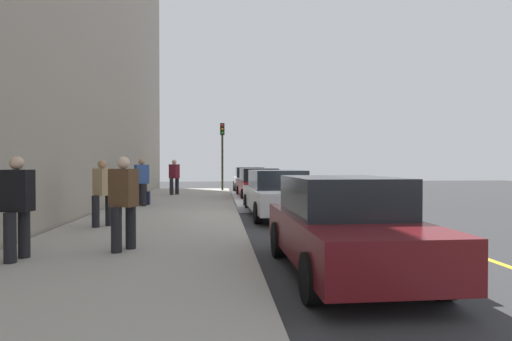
{
  "coord_description": "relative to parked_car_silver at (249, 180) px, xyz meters",
  "views": [
    {
      "loc": [
        13.05,
        -1.63,
        1.72
      ],
      "look_at": [
        1.15,
        -0.57,
        1.53
      ],
      "focal_mm": 29.36,
      "sensor_mm": 36.0,
      "label": 1
    }
  ],
  "objects": [
    {
      "name": "ground_plane",
      "position": [
        12.21,
        -0.22,
        -0.76
      ],
      "size": [
        56.0,
        56.0,
        0.0
      ],
      "primitive_type": "plane",
      "color": "#333335"
    },
    {
      "name": "traffic_light_pole",
      "position": [
        0.26,
        -1.64,
        2.11
      ],
      "size": [
        0.35,
        0.26,
        3.99
      ],
      "color": "#2D2D19",
      "rests_on": "sidewalk"
    },
    {
      "name": "rolling_suitcase",
      "position": [
        8.83,
        -4.62,
        -0.35
      ],
      "size": [
        0.34,
        0.22,
        0.87
      ],
      "color": "#191E38",
      "rests_on": "sidewalk"
    },
    {
      "name": "lane_stripe_centre",
      "position": [
        12.21,
        2.98,
        -0.76
      ],
      "size": [
        28.0,
        0.14,
        0.01
      ],
      "primitive_type": "cube",
      "color": "gold",
      "rests_on": "ground"
    },
    {
      "name": "parked_car_silver",
      "position": [
        0.0,
        0.0,
        0.0
      ],
      "size": [
        4.79,
        1.93,
        1.51
      ],
      "color": "black",
      "rests_on": "ground"
    },
    {
      "name": "pedestrian_blue_coat",
      "position": [
        9.29,
        -4.73,
        0.34
      ],
      "size": [
        0.53,
        0.57,
        1.77
      ],
      "color": "black",
      "rests_on": "sidewalk"
    },
    {
      "name": "parked_car_red",
      "position": [
        5.79,
        0.02,
        -0.0
      ],
      "size": [
        4.27,
        2.01,
        1.51
      ],
      "color": "black",
      "rests_on": "ground"
    },
    {
      "name": "parked_car_maroon",
      "position": [
        18.84,
        0.11,
        -0.0
      ],
      "size": [
        4.27,
        1.94,
        1.51
      ],
      "color": "black",
      "rests_on": "ground"
    },
    {
      "name": "pedestrian_tan_coat",
      "position": [
        14.5,
        -4.76,
        0.28
      ],
      "size": [
        0.52,
        0.52,
        1.67
      ],
      "color": "black",
      "rests_on": "sidewalk"
    },
    {
      "name": "pedestrian_brown_coat",
      "position": [
        17.53,
        -3.57,
        0.3
      ],
      "size": [
        0.52,
        0.54,
        1.7
      ],
      "color": "black",
      "rests_on": "sidewalk"
    },
    {
      "name": "pedestrian_black_coat",
      "position": [
        18.15,
        -5.12,
        0.3
      ],
      "size": [
        0.56,
        0.49,
        1.7
      ],
      "color": "black",
      "rests_on": "sidewalk"
    },
    {
      "name": "snow_bank_curb",
      "position": [
        6.56,
        -0.92,
        -0.65
      ],
      "size": [
        8.22,
        0.56,
        0.22
      ],
      "primitive_type": "cube",
      "color": "white",
      "rests_on": "ground"
    },
    {
      "name": "pedestrian_burgundy_coat",
      "position": [
        3.61,
        -4.12,
        0.34
      ],
      "size": [
        0.54,
        0.57,
        1.78
      ],
      "color": "black",
      "rests_on": "sidewalk"
    },
    {
      "name": "parked_car_white",
      "position": [
        11.75,
        0.06,
        -0.0
      ],
      "size": [
        4.77,
        2.04,
        1.51
      ],
      "color": "black",
      "rests_on": "ground"
    },
    {
      "name": "sidewalk",
      "position": [
        12.21,
        -3.52,
        -0.68
      ],
      "size": [
        28.0,
        4.6,
        0.15
      ],
      "primitive_type": "cube",
      "color": "#A39E93",
      "rests_on": "ground"
    }
  ]
}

